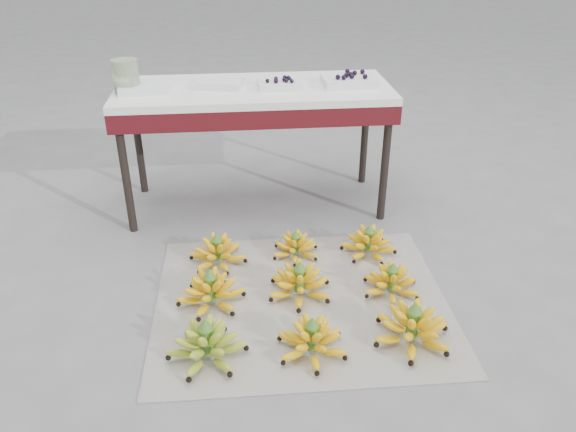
{
  "coord_description": "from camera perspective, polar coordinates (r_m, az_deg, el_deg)",
  "views": [
    {
      "loc": [
        -0.23,
        -1.93,
        1.5
      ],
      "look_at": [
        -0.0,
        0.29,
        0.27
      ],
      "focal_mm": 35.0,
      "sensor_mm": 36.0,
      "label": 1
    }
  ],
  "objects": [
    {
      "name": "tray_far_left",
      "position": [
        2.99,
        -14.36,
        12.56
      ],
      "size": [
        0.27,
        0.21,
        0.04
      ],
      "color": "silver",
      "rests_on": "vendor_table"
    },
    {
      "name": "bunch_mid_right",
      "position": [
        2.52,
        10.45,
        -6.63
      ],
      "size": [
        0.29,
        0.29,
        0.16
      ],
      "rotation": [
        0.0,
        0.0,
        0.17
      ],
      "color": "#FBBE01",
      "rests_on": "newspaper_mat"
    },
    {
      "name": "bunch_front_left",
      "position": [
        2.17,
        -8.24,
        -12.79
      ],
      "size": [
        0.34,
        0.34,
        0.18
      ],
      "rotation": [
        0.0,
        0.0,
        -0.15
      ],
      "color": "olive",
      "rests_on": "newspaper_mat"
    },
    {
      "name": "bunch_mid_center",
      "position": [
        2.46,
        1.19,
        -6.85
      ],
      "size": [
        0.34,
        0.34,
        0.17
      ],
      "rotation": [
        0.0,
        0.0,
        0.23
      ],
      "color": "#FBBE01",
      "rests_on": "newspaper_mat"
    },
    {
      "name": "tray_far_right",
      "position": [
        3.03,
        6.23,
        13.52
      ],
      "size": [
        0.28,
        0.21,
        0.07
      ],
      "color": "silver",
      "rests_on": "vendor_table"
    },
    {
      "name": "bunch_back_right",
      "position": [
        2.77,
        8.19,
        -2.79
      ],
      "size": [
        0.35,
        0.35,
        0.16
      ],
      "rotation": [
        0.0,
        0.0,
        -0.4
      ],
      "color": "#FBBE01",
      "rests_on": "newspaper_mat"
    },
    {
      "name": "bunch_front_center",
      "position": [
        2.18,
        2.43,
        -12.51
      ],
      "size": [
        0.35,
        0.35,
        0.17
      ],
      "rotation": [
        0.0,
        0.0,
        0.37
      ],
      "color": "#FBBE01",
      "rests_on": "newspaper_mat"
    },
    {
      "name": "vendor_table",
      "position": [
        3.02,
        -3.46,
        11.54
      ],
      "size": [
        1.43,
        0.57,
        0.69
      ],
      "color": "black",
      "rests_on": "ground"
    },
    {
      "name": "bunch_mid_left",
      "position": [
        2.43,
        -7.84,
        -7.61
      ],
      "size": [
        0.31,
        0.31,
        0.17
      ],
      "rotation": [
        0.0,
        0.0,
        0.1
      ],
      "color": "#FBBE01",
      "rests_on": "newspaper_mat"
    },
    {
      "name": "bunch_back_center",
      "position": [
        2.73,
        0.77,
        -3.14
      ],
      "size": [
        0.25,
        0.25,
        0.14
      ],
      "rotation": [
        0.0,
        0.0,
        0.08
      ],
      "color": "#FBBE01",
      "rests_on": "newspaper_mat"
    },
    {
      "name": "bunch_back_left",
      "position": [
        2.69,
        -7.15,
        -3.72
      ],
      "size": [
        0.33,
        0.33,
        0.16
      ],
      "rotation": [
        0.0,
        0.0,
        -0.26
      ],
      "color": "#FBBE01",
      "rests_on": "newspaper_mat"
    },
    {
      "name": "newspaper_mat",
      "position": [
        2.46,
        1.37,
        -8.63
      ],
      "size": [
        1.27,
        1.07,
        0.01
      ],
      "primitive_type": "cube",
      "rotation": [
        0.0,
        0.0,
        -0.01
      ],
      "color": "white",
      "rests_on": "ground"
    },
    {
      "name": "tray_left",
      "position": [
        3.0,
        -6.91,
        13.23
      ],
      "size": [
        0.26,
        0.22,
        0.04
      ],
      "color": "silver",
      "rests_on": "vendor_table"
    },
    {
      "name": "tray_right",
      "position": [
        2.96,
        -0.86,
        13.26
      ],
      "size": [
        0.23,
        0.17,
        0.06
      ],
      "color": "silver",
      "rests_on": "vendor_table"
    },
    {
      "name": "glass_jar",
      "position": [
        2.98,
        -16.14,
        13.49
      ],
      "size": [
        0.15,
        0.15,
        0.16
      ],
      "primitive_type": "cylinder",
      "rotation": [
        0.0,
        0.0,
        0.21
      ],
      "color": "beige",
      "rests_on": "vendor_table"
    },
    {
      "name": "ground",
      "position": [
        2.45,
        0.75,
        -8.9
      ],
      "size": [
        60.0,
        60.0,
        0.0
      ],
      "primitive_type": "plane",
      "color": "slate",
      "rests_on": "ground"
    },
    {
      "name": "bunch_front_right",
      "position": [
        2.27,
        12.53,
        -11.03
      ],
      "size": [
        0.35,
        0.35,
        0.19
      ],
      "rotation": [
        0.0,
        0.0,
        -0.14
      ],
      "color": "#FBBE01",
      "rests_on": "newspaper_mat"
    }
  ]
}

